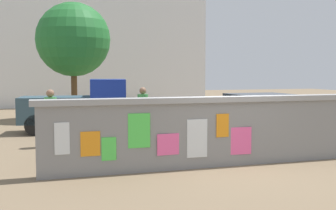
{
  "coord_description": "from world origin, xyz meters",
  "views": [
    {
      "loc": [
        -4.08,
        -8.48,
        2.08
      ],
      "look_at": [
        -0.77,
        2.16,
        1.22
      ],
      "focal_mm": 44.71,
      "sensor_mm": 36.0,
      "label": 1
    }
  ],
  "objects_px": {
    "motorcycle": "(84,140)",
    "bicycle_near": "(115,132)",
    "auto_rickshaw_truck": "(79,106)",
    "person_bystander": "(51,112)",
    "person_walking": "(143,107)",
    "bicycle_far": "(193,139)",
    "tree_roadside": "(73,40)",
    "car_parked": "(255,115)"
  },
  "relations": [
    {
      "from": "car_parked",
      "to": "auto_rickshaw_truck",
      "type": "bearing_deg",
      "value": 151.56
    },
    {
      "from": "tree_roadside",
      "to": "person_bystander",
      "type": "bearing_deg",
      "value": -99.82
    },
    {
      "from": "bicycle_far",
      "to": "tree_roadside",
      "type": "relative_size",
      "value": 0.32
    },
    {
      "from": "car_parked",
      "to": "motorcycle",
      "type": "distance_m",
      "value": 5.96
    },
    {
      "from": "person_walking",
      "to": "person_bystander",
      "type": "xyz_separation_m",
      "value": [
        -2.86,
        -0.85,
        0.0
      ]
    },
    {
      "from": "bicycle_near",
      "to": "tree_roadside",
      "type": "xyz_separation_m",
      "value": [
        -0.55,
        7.29,
        3.18
      ]
    },
    {
      "from": "tree_roadside",
      "to": "bicycle_near",
      "type": "bearing_deg",
      "value": -85.66
    },
    {
      "from": "person_walking",
      "to": "tree_roadside",
      "type": "relative_size",
      "value": 0.31
    },
    {
      "from": "auto_rickshaw_truck",
      "to": "person_walking",
      "type": "bearing_deg",
      "value": -47.1
    },
    {
      "from": "bicycle_near",
      "to": "person_walking",
      "type": "xyz_separation_m",
      "value": [
        1.08,
        1.06,
        0.62
      ]
    },
    {
      "from": "bicycle_near",
      "to": "person_walking",
      "type": "distance_m",
      "value": 1.64
    },
    {
      "from": "motorcycle",
      "to": "person_walking",
      "type": "height_order",
      "value": "person_walking"
    },
    {
      "from": "person_walking",
      "to": "bicycle_near",
      "type": "bearing_deg",
      "value": -135.54
    },
    {
      "from": "bicycle_far",
      "to": "person_bystander",
      "type": "height_order",
      "value": "person_bystander"
    },
    {
      "from": "bicycle_far",
      "to": "motorcycle",
      "type": "bearing_deg",
      "value": 177.95
    },
    {
      "from": "person_walking",
      "to": "tree_roadside",
      "type": "xyz_separation_m",
      "value": [
        -1.64,
        6.22,
        2.55
      ]
    },
    {
      "from": "auto_rickshaw_truck",
      "to": "bicycle_far",
      "type": "relative_size",
      "value": 2.25
    },
    {
      "from": "bicycle_near",
      "to": "person_bystander",
      "type": "bearing_deg",
      "value": 173.31
    },
    {
      "from": "car_parked",
      "to": "motorcycle",
      "type": "height_order",
      "value": "car_parked"
    },
    {
      "from": "auto_rickshaw_truck",
      "to": "person_bystander",
      "type": "height_order",
      "value": "auto_rickshaw_truck"
    },
    {
      "from": "auto_rickshaw_truck",
      "to": "bicycle_far",
      "type": "height_order",
      "value": "auto_rickshaw_truck"
    },
    {
      "from": "motorcycle",
      "to": "auto_rickshaw_truck",
      "type": "bearing_deg",
      "value": 85.94
    },
    {
      "from": "person_walking",
      "to": "tree_roadside",
      "type": "bearing_deg",
      "value": 104.73
    },
    {
      "from": "bicycle_near",
      "to": "bicycle_far",
      "type": "xyz_separation_m",
      "value": [
        1.71,
        -1.83,
        0.0
      ]
    },
    {
      "from": "motorcycle",
      "to": "bicycle_near",
      "type": "height_order",
      "value": "bicycle_near"
    },
    {
      "from": "motorcycle",
      "to": "person_walking",
      "type": "xyz_separation_m",
      "value": [
        2.15,
        2.8,
        0.52
      ]
    },
    {
      "from": "auto_rickshaw_truck",
      "to": "bicycle_far",
      "type": "xyz_separation_m",
      "value": [
        2.44,
        -4.85,
        -0.54
      ]
    },
    {
      "from": "auto_rickshaw_truck",
      "to": "tree_roadside",
      "type": "distance_m",
      "value": 5.03
    },
    {
      "from": "motorcycle",
      "to": "person_bystander",
      "type": "relative_size",
      "value": 1.15
    },
    {
      "from": "bicycle_near",
      "to": "tree_roadside",
      "type": "relative_size",
      "value": 0.33
    },
    {
      "from": "bicycle_near",
      "to": "person_bystander",
      "type": "distance_m",
      "value": 1.9
    },
    {
      "from": "motorcycle",
      "to": "bicycle_far",
      "type": "distance_m",
      "value": 2.78
    },
    {
      "from": "motorcycle",
      "to": "person_bystander",
      "type": "bearing_deg",
      "value": 110.18
    },
    {
      "from": "car_parked",
      "to": "person_bystander",
      "type": "bearing_deg",
      "value": 179.33
    },
    {
      "from": "motorcycle",
      "to": "person_bystander",
      "type": "xyz_separation_m",
      "value": [
        -0.71,
        1.94,
        0.52
      ]
    },
    {
      "from": "car_parked",
      "to": "bicycle_far",
      "type": "xyz_separation_m",
      "value": [
        -2.88,
        -1.97,
        -0.37
      ]
    },
    {
      "from": "bicycle_near",
      "to": "bicycle_far",
      "type": "height_order",
      "value": "same"
    },
    {
      "from": "bicycle_near",
      "to": "person_bystander",
      "type": "xyz_separation_m",
      "value": [
        -1.78,
        0.21,
        0.62
      ]
    },
    {
      "from": "tree_roadside",
      "to": "person_walking",
      "type": "bearing_deg",
      "value": -75.27
    },
    {
      "from": "car_parked",
      "to": "bicycle_near",
      "type": "height_order",
      "value": "car_parked"
    },
    {
      "from": "car_parked",
      "to": "bicycle_far",
      "type": "bearing_deg",
      "value": -145.66
    },
    {
      "from": "motorcycle",
      "to": "bicycle_far",
      "type": "relative_size",
      "value": 1.12
    }
  ]
}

